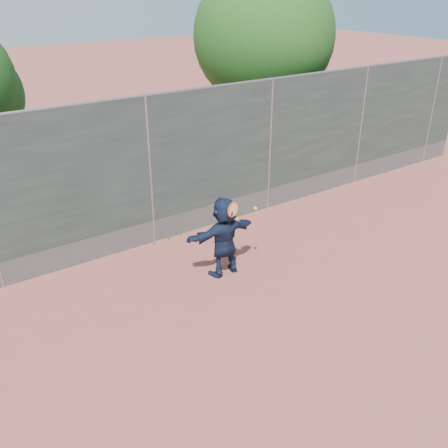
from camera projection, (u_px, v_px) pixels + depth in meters
ground at (260, 328)px, 7.77m from camera, size 80.00×80.00×0.00m
player at (224, 237)px, 8.93m from camera, size 1.39×0.45×1.50m
ball_ground at (237, 219)px, 11.25m from camera, size 0.07×0.07×0.07m
fence at (150, 169)px, 9.66m from camera, size 20.00×0.06×3.03m
swing_action at (235, 210)px, 8.58m from camera, size 0.66×0.14×0.51m
tree_right at (268, 40)px, 12.87m from camera, size 3.78×3.60×5.39m
weed_clump at (170, 234)px, 10.36m from camera, size 0.68×0.07×0.30m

